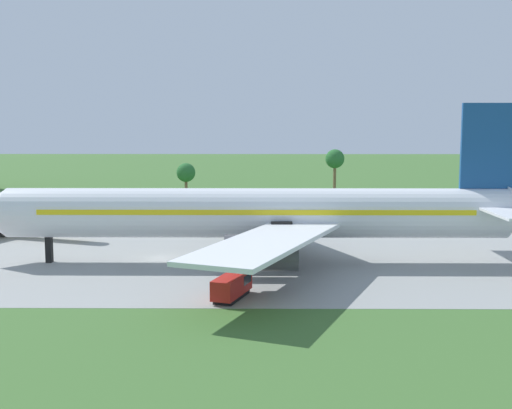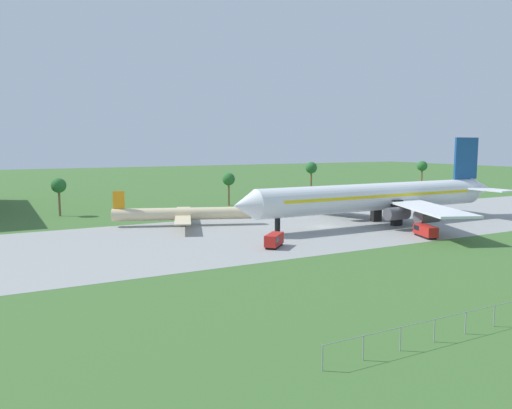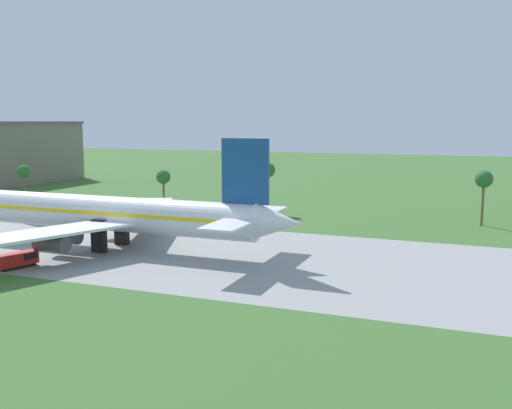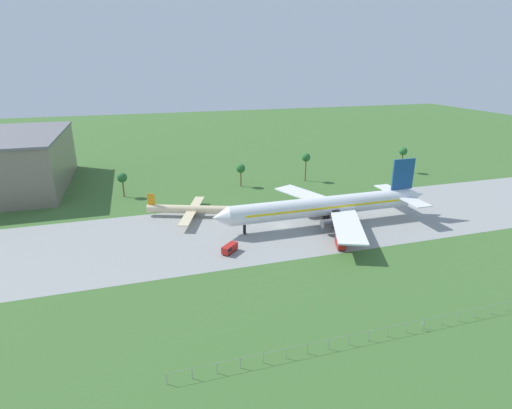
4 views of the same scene
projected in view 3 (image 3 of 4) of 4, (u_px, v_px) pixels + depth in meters
name	position (u px, v px, depth m)	size (l,w,h in m)	color
ground_plane	(52.00, 239.00, 104.94)	(600.00, 600.00, 0.00)	#3D662D
taxiway_strip	(52.00, 239.00, 104.94)	(320.00, 44.00, 0.02)	gray
jet_airliner	(104.00, 213.00, 96.88)	(71.11, 53.46, 18.95)	white
regional_aircraft	(9.00, 206.00, 128.52)	(28.69, 26.10, 7.59)	beige
baggage_tug	(18.00, 260.00, 84.28)	(3.80, 6.33, 2.24)	black
palm_tree_row	(217.00, 175.00, 139.09)	(124.51, 3.60, 11.96)	brown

